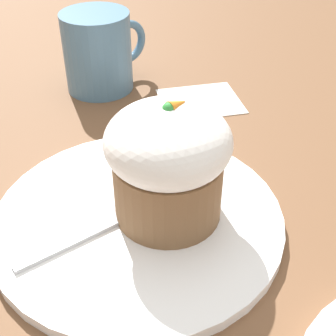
# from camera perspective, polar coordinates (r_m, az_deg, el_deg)

# --- Properties ---
(ground_plane) EXTENTS (4.00, 4.00, 0.00)m
(ground_plane) POSITION_cam_1_polar(r_m,az_deg,el_deg) (0.42, -3.63, -6.66)
(ground_plane) COLOR brown
(dessert_plate) EXTENTS (0.25, 0.25, 0.01)m
(dessert_plate) POSITION_cam_1_polar(r_m,az_deg,el_deg) (0.42, -3.65, -6.13)
(dessert_plate) COLOR white
(dessert_plate) RESTS_ON ground_plane
(carrot_cake) EXTENTS (0.10, 0.10, 0.11)m
(carrot_cake) POSITION_cam_1_polar(r_m,az_deg,el_deg) (0.38, 0.00, 0.78)
(carrot_cake) COLOR brown
(carrot_cake) RESTS_ON dessert_plate
(spoon) EXTENTS (0.14, 0.04, 0.01)m
(spoon) POSITION_cam_1_polar(r_m,az_deg,el_deg) (0.40, -5.92, -6.07)
(spoon) COLOR silver
(spoon) RESTS_ON dessert_plate
(coffee_cup) EXTENTS (0.12, 0.09, 0.10)m
(coffee_cup) POSITION_cam_1_polar(r_m,az_deg,el_deg) (0.62, -8.41, 13.88)
(coffee_cup) COLOR teal
(coffee_cup) RESTS_ON ground_plane
(paper_napkin) EXTENTS (0.13, 0.12, 0.00)m
(paper_napkin) POSITION_cam_1_polar(r_m,az_deg,el_deg) (0.60, 3.96, 8.19)
(paper_napkin) COLOR white
(paper_napkin) RESTS_ON ground_plane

